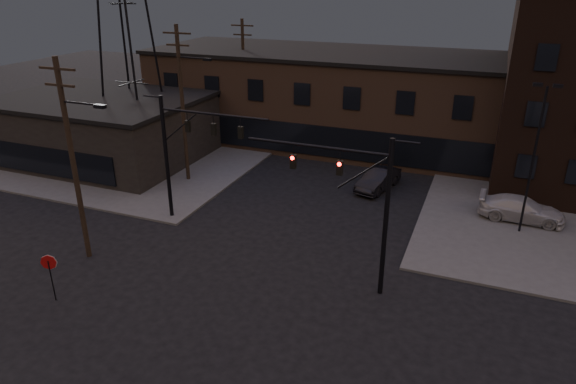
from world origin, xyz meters
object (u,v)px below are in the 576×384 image
(traffic_signal_near, at_px, (363,199))
(car_crossing, at_px, (378,179))
(stop_sign, at_px, (49,267))
(traffic_signal_far, at_px, (183,146))
(parked_car_lot_b, at_px, (522,209))
(parked_car_lot_a, at_px, (533,177))

(traffic_signal_near, xyz_separation_m, car_crossing, (-1.96, 13.20, -4.17))
(car_crossing, bearing_deg, stop_sign, -106.29)
(traffic_signal_near, distance_m, car_crossing, 13.98)
(traffic_signal_far, xyz_separation_m, parked_car_lot_b, (19.76, 7.71, -4.11))
(traffic_signal_near, xyz_separation_m, traffic_signal_far, (-12.07, 3.50, 0.08))
(traffic_signal_near, distance_m, parked_car_lot_b, 14.18)
(traffic_signal_far, distance_m, car_crossing, 14.64)
(traffic_signal_near, distance_m, parked_car_lot_a, 19.92)
(traffic_signal_far, bearing_deg, parked_car_lot_b, 21.32)
(traffic_signal_near, bearing_deg, car_crossing, 98.46)
(traffic_signal_far, relative_size, parked_car_lot_a, 1.81)
(traffic_signal_far, height_order, stop_sign, traffic_signal_far)
(parked_car_lot_a, height_order, parked_car_lot_b, parked_car_lot_a)
(traffic_signal_far, distance_m, parked_car_lot_a, 25.31)
(parked_car_lot_a, height_order, car_crossing, parked_car_lot_a)
(parked_car_lot_a, distance_m, car_crossing, 11.40)
(parked_car_lot_a, bearing_deg, car_crossing, 121.66)
(traffic_signal_near, height_order, parked_car_lot_b, traffic_signal_near)
(parked_car_lot_b, bearing_deg, traffic_signal_near, 146.99)
(traffic_signal_far, relative_size, stop_sign, 3.23)
(stop_sign, xyz_separation_m, car_crossing, (11.39, 19.68, -1.08))
(parked_car_lot_a, bearing_deg, parked_car_lot_b, -178.73)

